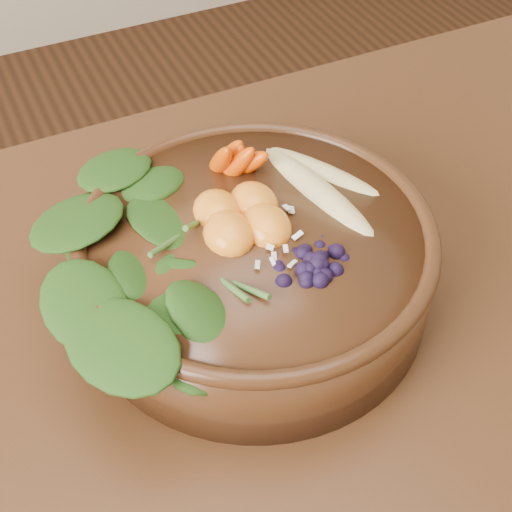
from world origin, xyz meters
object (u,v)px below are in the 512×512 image
Objects in this scene: banana_halves at (321,167)px; kale_heap at (161,203)px; stoneware_bowl at (256,265)px; carrot_cluster at (232,122)px; mandarin_cluster at (241,205)px; blueberry_pile at (318,249)px.

kale_heap is at bearing 156.45° from banana_halves.
kale_heap is at bearing 147.71° from stoneware_bowl.
banana_halves is at bearing -66.94° from carrot_cluster.
banana_halves is at bearing 23.59° from stoneware_bowl.
banana_halves is at bearing 11.10° from mandarin_cluster.
blueberry_pile reaches higher than mandarin_cluster.
blueberry_pile reaches higher than stoneware_bowl.
kale_heap reaches higher than banana_halves.
carrot_cluster is 0.87× the size of mandarin_cluster.
kale_heap is 0.12m from blueberry_pile.
blueberry_pile is (0.02, -0.05, 0.05)m from stoneware_bowl.
carrot_cluster reaches higher than kale_heap.
kale_heap reaches higher than stoneware_bowl.
carrot_cluster is (0.02, 0.08, 0.07)m from stoneware_bowl.
banana_halves is (0.07, 0.03, 0.05)m from stoneware_bowl.
blueberry_pile is (0.03, -0.07, 0.00)m from mandarin_cluster.
stoneware_bowl is at bearing 113.71° from blueberry_pile.
banana_halves is at bearing -2.70° from kale_heap.
blueberry_pile is (0.00, -0.13, -0.02)m from carrot_cluster.
carrot_cluster is 0.08m from banana_halves.
stoneware_bowl is at bearing -123.69° from carrot_cluster.
mandarin_cluster is at bearing 111.58° from blueberry_pile.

